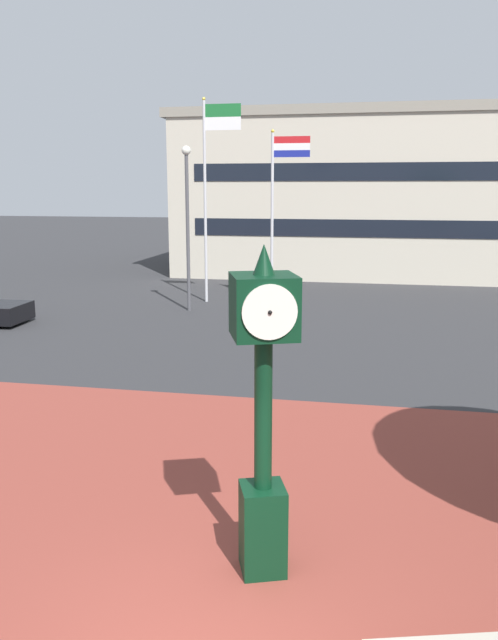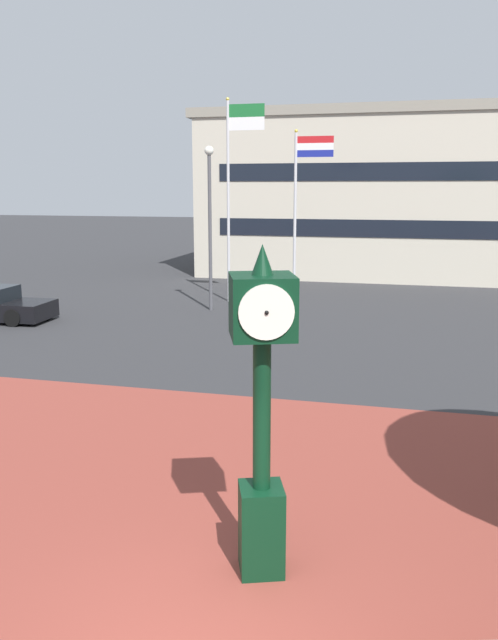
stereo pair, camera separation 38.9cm
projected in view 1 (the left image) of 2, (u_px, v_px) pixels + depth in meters
plaza_brick_paving at (241, 549)px, 8.77m from camera, size 44.00×12.74×0.01m
street_clock at (263, 405)px, 7.84m from camera, size 0.96×0.98×4.23m
flagpole_primary at (209, 183)px, 26.83m from camera, size 1.63×0.14×8.54m
flagpole_secondary at (276, 203)px, 26.46m from camera, size 1.61×0.14×7.22m
civic_building at (448, 194)px, 36.99m from camera, size 30.86×11.68×9.03m
street_lamp_post at (187, 211)px, 25.09m from camera, size 0.36×0.36×6.48m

